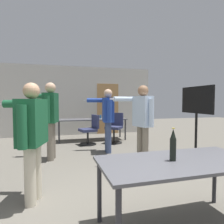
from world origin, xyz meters
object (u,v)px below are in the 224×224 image
at_px(person_left_plaid, 107,115).
at_px(office_chair_side_rolled, 115,129).
at_px(office_chair_mid_tucked, 90,131).
at_px(person_near_casual, 142,117).
at_px(drink_cup, 101,117).
at_px(person_right_polo, 31,132).
at_px(person_center_tall, 50,114).
at_px(beer_bottle, 173,145).
at_px(tv_screen, 197,112).

relative_size(person_left_plaid, office_chair_side_rolled, 1.73).
bearing_deg(office_chair_mid_tucked, person_near_casual, -176.99).
relative_size(office_chair_mid_tucked, drink_cup, 7.77).
height_order(person_left_plaid, person_near_casual, person_near_casual).
xyz_separation_m(person_right_polo, drink_cup, (1.83, 4.08, -0.15)).
xyz_separation_m(person_center_tall, beer_bottle, (1.28, -2.98, -0.16)).
relative_size(person_near_casual, office_chair_mid_tucked, 1.83).
xyz_separation_m(person_right_polo, beer_bottle, (1.47, -1.02, -0.05)).
height_order(office_chair_side_rolled, office_chair_mid_tucked, office_chair_side_rolled).
bearing_deg(drink_cup, office_chair_side_rolled, -67.12).
distance_m(tv_screen, person_right_polo, 3.90).
bearing_deg(beer_bottle, person_center_tall, 113.18).
height_order(person_near_casual, office_chair_side_rolled, person_near_casual).
xyz_separation_m(person_left_plaid, beer_bottle, (-0.15, -3.26, -0.09)).
bearing_deg(office_chair_side_rolled, person_near_casual, 126.00).
distance_m(person_right_polo, drink_cup, 4.47).
relative_size(person_center_tall, person_right_polo, 1.11).
bearing_deg(office_chair_side_rolled, drink_cup, -29.03).
bearing_deg(person_left_plaid, person_center_tall, 109.00).
xyz_separation_m(person_left_plaid, person_center_tall, (-1.42, -0.28, 0.07)).
xyz_separation_m(person_center_tall, drink_cup, (1.64, 2.12, -0.26)).
bearing_deg(person_right_polo, person_center_tall, 10.22).
bearing_deg(person_right_polo, person_near_casual, -47.47).
bearing_deg(office_chair_side_rolled, person_left_plaid, 102.62).
xyz_separation_m(office_chair_mid_tucked, drink_cup, (0.51, 0.79, 0.37)).
distance_m(tv_screen, office_chair_mid_tucked, 3.10).
height_order(beer_bottle, drink_cup, beer_bottle).
xyz_separation_m(person_left_plaid, office_chair_mid_tucked, (-0.29, 1.06, -0.56)).
relative_size(office_chair_side_rolled, beer_bottle, 2.82).
bearing_deg(person_center_tall, beer_bottle, -144.42).
distance_m(person_left_plaid, drink_cup, 1.87).
distance_m(tv_screen, person_near_casual, 1.63).
height_order(tv_screen, office_chair_side_rolled, tv_screen).
xyz_separation_m(office_chair_side_rolled, beer_bottle, (-0.68, -4.37, 0.44)).
xyz_separation_m(person_near_casual, office_chair_mid_tucked, (-0.73, 2.25, -0.59)).
bearing_deg(office_chair_mid_tucked, drink_cup, -47.86).
bearing_deg(drink_cup, person_right_polo, -114.18).
height_order(tv_screen, person_left_plaid, tv_screen).
distance_m(tv_screen, office_chair_side_rolled, 2.57).
bearing_deg(person_near_casual, drink_cup, -10.59).
bearing_deg(person_right_polo, person_left_plaid, -20.09).
relative_size(person_near_casual, person_center_tall, 0.95).
distance_m(office_chair_mid_tucked, beer_bottle, 4.35).
distance_m(person_right_polo, beer_bottle, 1.79).
xyz_separation_m(person_near_casual, person_right_polo, (-2.06, -1.04, -0.07)).
xyz_separation_m(tv_screen, office_chair_side_rolled, (-1.51, 1.99, -0.62)).
distance_m(person_center_tall, office_chair_mid_tucked, 1.86).
distance_m(person_near_casual, beer_bottle, 2.15).
bearing_deg(beer_bottle, office_chair_side_rolled, 81.22).
height_order(office_chair_side_rolled, drink_cup, office_chair_side_rolled).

